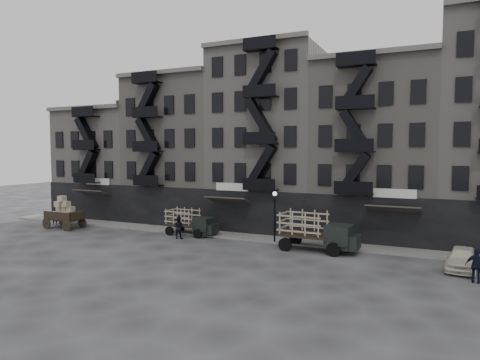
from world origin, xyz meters
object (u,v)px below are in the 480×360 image
at_px(pedestrian_west, 55,216).
at_px(wagon, 63,210).
at_px(stake_truck_east, 316,229).
at_px(car_east, 462,258).
at_px(stake_truck_west, 190,220).
at_px(policeman, 477,266).
at_px(horse, 67,216).
at_px(pedestrian_mid, 179,227).

bearing_deg(pedestrian_west, wagon, -63.69).
height_order(stake_truck_east, car_east, stake_truck_east).
relative_size(stake_truck_west, pedestrian_west, 2.78).
bearing_deg(policeman, car_east, -70.11).
bearing_deg(horse, wagon, -135.33).
xyz_separation_m(stake_truck_west, car_east, (21.63, -2.23, -0.62)).
distance_m(horse, policeman, 37.07).
bearing_deg(horse, stake_truck_east, -86.48).
xyz_separation_m(pedestrian_mid, policeman, (22.39, -3.25, 0.04)).
distance_m(stake_truck_west, car_east, 21.75).
relative_size(horse, pedestrian_west, 1.20).
height_order(horse, wagon, wagon).
xyz_separation_m(wagon, policeman, (35.29, -2.63, -0.80)).
height_order(car_east, pedestrian_west, pedestrian_west).
distance_m(wagon, stake_truck_east, 24.90).
height_order(stake_truck_east, pedestrian_west, stake_truck_east).
xyz_separation_m(car_east, pedestrian_mid, (-21.78, 0.53, 0.23)).
relative_size(stake_truck_west, pedestrian_mid, 2.45).
distance_m(stake_truck_east, policeman, 11.13).
bearing_deg(car_east, pedestrian_mid, -174.41).
relative_size(horse, pedestrian_mid, 1.06).
bearing_deg(wagon, stake_truck_west, 11.14).
distance_m(wagon, pedestrian_west, 2.88).
bearing_deg(car_east, stake_truck_west, -178.91).
height_order(stake_truck_west, pedestrian_mid, stake_truck_west).
xyz_separation_m(wagon, pedestrian_mid, (12.91, 0.62, -0.85)).
bearing_deg(horse, stake_truck_west, -83.15).
relative_size(car_east, pedestrian_mid, 2.23).
distance_m(horse, wagon, 2.54).
height_order(stake_truck_west, policeman, stake_truck_west).
distance_m(pedestrian_west, pedestrian_mid, 15.38).
xyz_separation_m(stake_truck_west, stake_truck_east, (11.82, -1.12, 0.34)).
xyz_separation_m(wagon, car_east, (34.68, 0.09, -1.08)).
relative_size(wagon, policeman, 1.87).
xyz_separation_m(horse, car_east, (36.19, -1.72, -0.13)).
height_order(horse, pedestrian_west, horse).
xyz_separation_m(stake_truck_west, pedestrian_west, (-15.51, -1.16, -0.50)).
bearing_deg(policeman, pedestrian_mid, -1.05).
distance_m(horse, stake_truck_east, 26.40).
height_order(horse, policeman, policeman).
bearing_deg(pedestrian_mid, stake_truck_west, -100.20).
xyz_separation_m(stake_truck_west, pedestrian_mid, (-0.15, -1.70, -0.38)).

